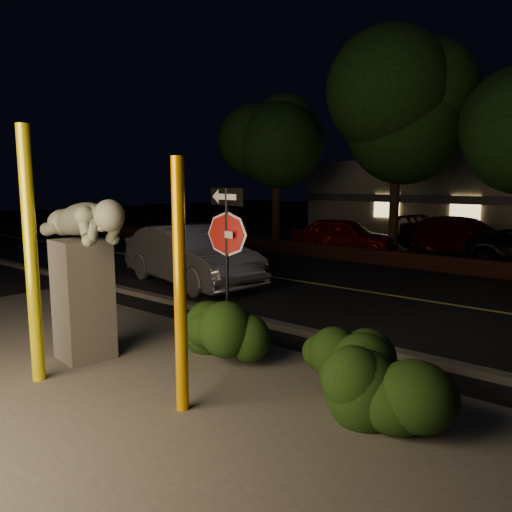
{
  "coord_description": "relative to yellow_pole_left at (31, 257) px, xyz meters",
  "views": [
    {
      "loc": [
        5.65,
        -4.65,
        2.87
      ],
      "look_at": [
        0.21,
        1.84,
        1.6
      ],
      "focal_mm": 35.0,
      "sensor_mm": 36.0,
      "label": 1
    }
  ],
  "objects": [
    {
      "name": "curb",
      "position": [
        1.2,
        4.29,
        -1.76
      ],
      "size": [
        80.0,
        0.25,
        0.12
      ],
      "primitive_type": "cube",
      "color": "#4C4944",
      "rests_on": "ground"
    },
    {
      "name": "yellow_pole_right",
      "position": [
        2.32,
        0.7,
        -0.24
      ],
      "size": [
        0.16,
        0.16,
        3.17
      ],
      "primitive_type": "cylinder",
      "color": "#E19700",
      "rests_on": "ground"
    },
    {
      "name": "parked_car_darkred",
      "position": [
        0.65,
        16.59,
        -1.07
      ],
      "size": [
        5.55,
        3.27,
        1.51
      ],
      "primitive_type": "imported",
      "rotation": [
        0.0,
        0.0,
        1.33
      ],
      "color": "#440D0E",
      "rests_on": "ground"
    },
    {
      "name": "patio",
      "position": [
        1.2,
        0.39,
        -1.81
      ],
      "size": [
        14.0,
        6.0,
        0.02
      ],
      "primitive_type": "cube",
      "color": "#4C4944",
      "rests_on": "ground"
    },
    {
      "name": "hedge_center",
      "position": [
        1.51,
        2.44,
        -1.29
      ],
      "size": [
        2.25,
        1.58,
        1.07
      ],
      "primitive_type": "ellipsoid",
      "rotation": [
        0.0,
        0.0,
        0.34
      ],
      "color": "black",
      "rests_on": "ground"
    },
    {
      "name": "signpost",
      "position": [
        0.97,
        2.96,
        0.14
      ],
      "size": [
        0.92,
        0.21,
        2.76
      ],
      "rotation": [
        0.0,
        0.0,
        -0.2
      ],
      "color": "black",
      "rests_on": "ground"
    },
    {
      "name": "lane_marking",
      "position": [
        1.2,
        8.39,
        -1.8
      ],
      "size": [
        80.0,
        0.12,
        0.0
      ],
      "primitive_type": "cube",
      "color": "#C6C34F",
      "rests_on": "road"
    },
    {
      "name": "sculpture",
      "position": [
        -0.27,
        0.94,
        -0.21
      ],
      "size": [
        2.46,
        0.96,
        2.62
      ],
      "rotation": [
        0.0,
        0.0,
        -0.14
      ],
      "color": "#4C4944",
      "rests_on": "ground"
    },
    {
      "name": "hedge_far_right",
      "position": [
        4.43,
        2.02,
        -1.26
      ],
      "size": [
        1.85,
        1.48,
        1.12
      ],
      "primitive_type": "ellipsoid",
      "rotation": [
        0.0,
        0.0,
        0.34
      ],
      "color": "black",
      "rests_on": "ground"
    },
    {
      "name": "parked_car_red",
      "position": [
        -3.22,
        14.21,
        -1.1
      ],
      "size": [
        4.49,
        2.43,
        1.45
      ],
      "primitive_type": "imported",
      "rotation": [
        0.0,
        0.0,
        1.75
      ],
      "color": "#740C06",
      "rests_on": "ground"
    },
    {
      "name": "yellow_pole_left",
      "position": [
        0.0,
        0.0,
        0.0
      ],
      "size": [
        0.18,
        0.18,
        3.64
      ],
      "primitive_type": "cylinder",
      "color": "yellow",
      "rests_on": "ground"
    },
    {
      "name": "hedge_right",
      "position": [
        3.45,
        2.47,
        -1.31
      ],
      "size": [
        1.7,
        1.17,
        1.01
      ],
      "primitive_type": "ellipsoid",
      "rotation": [
        0.0,
        0.0,
        0.23
      ],
      "color": "black",
      "rests_on": "ground"
    },
    {
      "name": "parking_lot",
      "position": [
        1.2,
        18.39,
        -1.82
      ],
      "size": [
        40.0,
        12.0,
        0.01
      ],
      "primitive_type": "cube",
      "color": "black",
      "rests_on": "ground"
    },
    {
      "name": "brick_wall",
      "position": [
        1.2,
        12.69,
        -1.57
      ],
      "size": [
        40.0,
        0.35,
        0.5
      ],
      "primitive_type": "cube",
      "color": "#401E14",
      "rests_on": "ground"
    },
    {
      "name": "road",
      "position": [
        1.2,
        8.39,
        -1.82
      ],
      "size": [
        80.0,
        8.0,
        0.01
      ],
      "primitive_type": "cube",
      "color": "black",
      "rests_on": "ground"
    },
    {
      "name": "tree_far_a",
      "position": [
        -6.8,
        14.39,
        3.52
      ],
      "size": [
        4.6,
        4.6,
        7.43
      ],
      "color": "black",
      "rests_on": "ground"
    },
    {
      "name": "silver_sedan",
      "position": [
        -3.43,
        6.14,
        -1.0
      ],
      "size": [
        5.24,
        2.69,
        1.65
      ],
      "primitive_type": "imported",
      "rotation": [
        0.0,
        0.0,
        1.37
      ],
      "color": "#B9B8BE",
      "rests_on": "ground"
    },
    {
      "name": "ground",
      "position": [
        1.2,
        11.39,
        -1.82
      ],
      "size": [
        90.0,
        90.0,
        0.0
      ],
      "primitive_type": "plane",
      "color": "black",
      "rests_on": "ground"
    },
    {
      "name": "tree_far_b",
      "position": [
        -1.3,
        14.59,
        4.23
      ],
      "size": [
        5.2,
        5.2,
        8.41
      ],
      "color": "black",
      "rests_on": "ground"
    }
  ]
}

